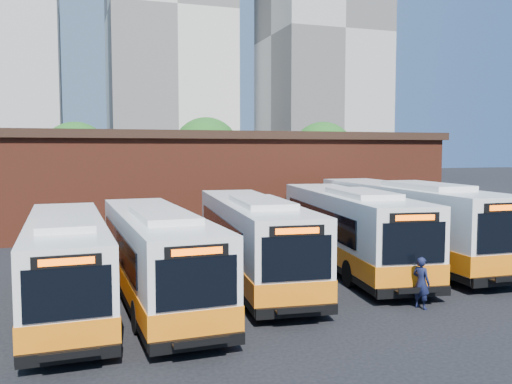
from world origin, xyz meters
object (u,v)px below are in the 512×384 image
object	(u,v)px
bus_west	(157,258)
bus_east	(406,224)
bus_mideast	(348,231)
transit_worker	(421,283)
bus_farwest	(66,265)
bus_midwest	(253,242)

from	to	relation	value
bus_west	bus_east	world-z (taller)	bus_east
bus_mideast	bus_east	size ratio (longest dim) A/B	0.95
transit_worker	bus_mideast	bearing A→B (deg)	-27.21
bus_farwest	bus_west	size ratio (longest dim) A/B	0.97
bus_midwest	bus_east	xyz separation A→B (m)	(8.26, 1.61, 0.16)
bus_east	transit_worker	world-z (taller)	bus_east
bus_mideast	transit_worker	size ratio (longest dim) A/B	7.64
bus_farwest	bus_mideast	size ratio (longest dim) A/B	0.88
bus_midwest	bus_east	bearing A→B (deg)	16.36
bus_east	transit_worker	xyz separation A→B (m)	(-4.21, -7.23, -0.84)
bus_mideast	transit_worker	world-z (taller)	bus_mideast
bus_midwest	bus_mideast	xyz separation A→B (m)	(4.84, 0.94, 0.07)
bus_farwest	bus_mideast	xyz separation A→B (m)	(11.95, 2.81, 0.18)
bus_farwest	bus_midwest	distance (m)	7.35
bus_farwest	bus_midwest	world-z (taller)	bus_midwest
bus_farwest	bus_midwest	xyz separation A→B (m)	(7.11, 1.86, 0.11)
bus_west	bus_east	distance (m)	12.88
bus_farwest	bus_west	distance (m)	2.98
bus_midwest	bus_east	size ratio (longest dim) A/B	0.91
bus_mideast	bus_east	xyz separation A→B (m)	(3.42, 0.66, 0.09)
bus_east	transit_worker	size ratio (longest dim) A/B	8.02
bus_farwest	bus_east	bearing A→B (deg)	11.37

